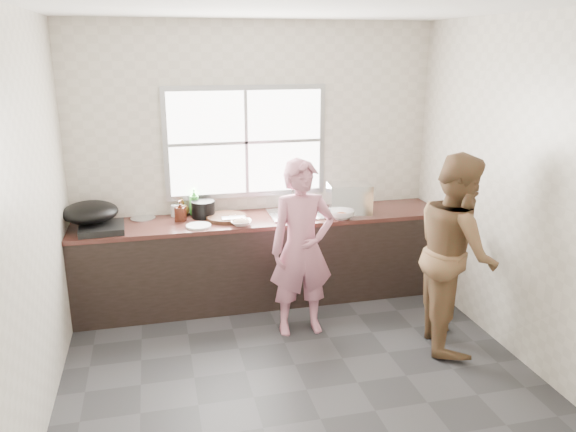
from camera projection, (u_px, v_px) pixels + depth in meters
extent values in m
cube|color=#2C2C2E|center=(295.00, 365.00, 4.50)|extent=(3.60, 3.20, 0.01)
cube|color=silver|center=(296.00, 6.00, 3.72)|extent=(3.60, 3.20, 0.01)
cube|color=beige|center=(256.00, 161.00, 5.61)|extent=(3.60, 0.01, 2.70)
cube|color=beige|center=(31.00, 219.00, 3.71)|extent=(0.01, 3.20, 2.70)
cube|color=beige|center=(512.00, 189.00, 4.52)|extent=(0.01, 3.20, 2.70)
cube|color=silver|center=(380.00, 290.00, 2.62)|extent=(3.60, 0.01, 2.70)
cube|color=black|center=(263.00, 260.00, 5.58)|extent=(3.60, 0.62, 0.82)
cube|color=#3C1E18|center=(263.00, 219.00, 5.46)|extent=(3.60, 0.64, 0.04)
cube|color=silver|center=(297.00, 214.00, 5.53)|extent=(0.55, 0.45, 0.02)
cylinder|color=silver|center=(293.00, 195.00, 5.68)|extent=(0.02, 0.02, 0.30)
cube|color=#9EA0A5|center=(246.00, 142.00, 5.51)|extent=(1.60, 0.05, 1.10)
cube|color=white|center=(246.00, 143.00, 5.49)|extent=(1.50, 0.01, 1.00)
imported|color=#C5768B|center=(302.00, 254.00, 4.85)|extent=(0.53, 0.35, 1.46)
imported|color=brown|center=(456.00, 252.00, 4.62)|extent=(0.81, 0.94, 1.65)
cylinder|color=#311D13|center=(226.00, 217.00, 5.37)|extent=(0.42, 0.42, 0.04)
cube|color=silver|center=(233.00, 218.00, 5.28)|extent=(0.22, 0.12, 0.01)
imported|color=white|center=(241.00, 223.00, 5.20)|extent=(0.22, 0.22, 0.05)
imported|color=white|center=(341.00, 215.00, 5.41)|extent=(0.26, 0.26, 0.07)
imported|color=silver|center=(295.00, 219.00, 5.31)|extent=(0.22, 0.22, 0.05)
cylinder|color=black|center=(203.00, 209.00, 5.43)|extent=(0.24, 0.24, 0.16)
cylinder|color=silver|center=(199.00, 226.00, 5.15)|extent=(0.25, 0.25, 0.02)
imported|color=green|center=(194.00, 202.00, 5.49)|extent=(0.11, 0.11, 0.27)
imported|color=#3C190F|center=(180.00, 211.00, 5.31)|extent=(0.11, 0.11, 0.18)
imported|color=#4E3313|center=(182.00, 208.00, 5.48)|extent=(0.15, 0.15, 0.15)
cylinder|color=silver|center=(175.00, 211.00, 5.47)|extent=(0.08, 0.08, 0.11)
cube|color=black|center=(102.00, 228.00, 5.02)|extent=(0.41, 0.41, 0.06)
ellipsoid|color=black|center=(90.00, 212.00, 5.07)|extent=(0.65, 0.65, 0.19)
cube|color=silver|center=(349.00, 199.00, 5.51)|extent=(0.44, 0.33, 0.31)
cylinder|color=silver|center=(104.00, 231.00, 5.03)|extent=(0.28, 0.28, 0.01)
cylinder|color=silver|center=(143.00, 218.00, 5.40)|extent=(0.25, 0.25, 0.01)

